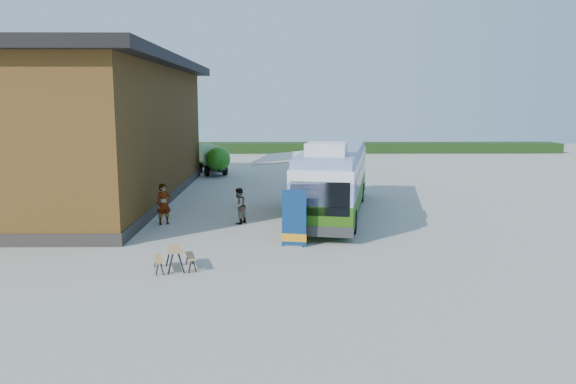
{
  "coord_description": "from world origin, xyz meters",
  "views": [
    {
      "loc": [
        -0.66,
        -19.9,
        5.23
      ],
      "look_at": [
        -0.37,
        3.77,
        1.4
      ],
      "focal_mm": 35.0,
      "sensor_mm": 36.0,
      "label": 1
    }
  ],
  "objects_px": {
    "bus": "(334,178)",
    "banner": "(294,224)",
    "picnic_table": "(175,254)",
    "person_b": "(239,206)",
    "slurry_tanker": "(212,157)",
    "person_a": "(164,204)"
  },
  "relations": [
    {
      "from": "banner",
      "to": "person_a",
      "type": "bearing_deg",
      "value": 155.5
    },
    {
      "from": "picnic_table",
      "to": "person_a",
      "type": "xyz_separation_m",
      "value": [
        -1.69,
        6.64,
        0.36
      ]
    },
    {
      "from": "person_b",
      "to": "slurry_tanker",
      "type": "xyz_separation_m",
      "value": [
        -3.2,
        16.98,
        0.45
      ]
    },
    {
      "from": "person_a",
      "to": "bus",
      "type": "bearing_deg",
      "value": -15.6
    },
    {
      "from": "person_a",
      "to": "slurry_tanker",
      "type": "relative_size",
      "value": 0.32
    },
    {
      "from": "picnic_table",
      "to": "slurry_tanker",
      "type": "xyz_separation_m",
      "value": [
        -1.69,
        23.69,
        0.71
      ]
    },
    {
      "from": "banner",
      "to": "person_b",
      "type": "xyz_separation_m",
      "value": [
        -2.29,
        3.92,
        -0.08
      ]
    },
    {
      "from": "banner",
      "to": "slurry_tanker",
      "type": "bearing_deg",
      "value": 115.25
    },
    {
      "from": "banner",
      "to": "person_b",
      "type": "bearing_deg",
      "value": 130.82
    },
    {
      "from": "bus",
      "to": "banner",
      "type": "bearing_deg",
      "value": -98.04
    },
    {
      "from": "person_b",
      "to": "picnic_table",
      "type": "bearing_deg",
      "value": 16.33
    },
    {
      "from": "slurry_tanker",
      "to": "banner",
      "type": "bearing_deg",
      "value": -95.06
    },
    {
      "from": "bus",
      "to": "picnic_table",
      "type": "height_order",
      "value": "bus"
    },
    {
      "from": "person_a",
      "to": "person_b",
      "type": "distance_m",
      "value": 3.21
    },
    {
      "from": "bus",
      "to": "banner",
      "type": "relative_size",
      "value": 5.73
    },
    {
      "from": "bus",
      "to": "person_a",
      "type": "distance_m",
      "value": 7.85
    },
    {
      "from": "banner",
      "to": "person_a",
      "type": "relative_size",
      "value": 1.19
    },
    {
      "from": "person_a",
      "to": "banner",
      "type": "bearing_deg",
      "value": -66.47
    },
    {
      "from": "banner",
      "to": "slurry_tanker",
      "type": "distance_m",
      "value": 21.62
    },
    {
      "from": "banner",
      "to": "picnic_table",
      "type": "bearing_deg",
      "value": -133.29
    },
    {
      "from": "banner",
      "to": "slurry_tanker",
      "type": "relative_size",
      "value": 0.38
    },
    {
      "from": "person_b",
      "to": "person_a",
      "type": "bearing_deg",
      "value": -59.69
    }
  ]
}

